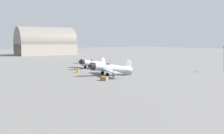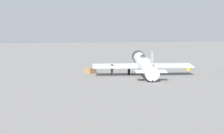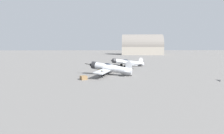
{
  "view_description": "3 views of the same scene",
  "coord_description": "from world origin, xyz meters",
  "px_view_note": "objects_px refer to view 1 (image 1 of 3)",
  "views": [
    {
      "loc": [
        35.91,
        46.69,
        7.45
      ],
      "look_at": [
        0.0,
        -0.0,
        1.8
      ],
      "focal_mm": 44.75,
      "sensor_mm": 36.0,
      "label": 1
    },
    {
      "loc": [
        -28.74,
        16.29,
        4.77
      ],
      "look_at": [
        2.19,
        3.33,
        1.1
      ],
      "focal_mm": 43.97,
      "sensor_mm": 36.0,
      "label": 2
    },
    {
      "loc": [
        1.48,
        38.9,
        6.55
      ],
      "look_at": [
        0.0,
        -0.0,
        1.8
      ],
      "focal_mm": 28.49,
      "sensor_mm": 36.0,
      "label": 3
    }
  ],
  "objects_px": {
    "airplane_mid_apron": "(93,63)",
    "equipment_crate": "(104,78)",
    "ground_crew_mechanic": "(113,73)",
    "fuel_drum": "(78,71)",
    "airplane_foreground": "(110,68)"
  },
  "relations": [
    {
      "from": "airplane_mid_apron",
      "to": "fuel_drum",
      "type": "distance_m",
      "value": 10.56
    },
    {
      "from": "airplane_mid_apron",
      "to": "equipment_crate",
      "type": "bearing_deg",
      "value": 44.02
    },
    {
      "from": "airplane_mid_apron",
      "to": "ground_crew_mechanic",
      "type": "height_order",
      "value": "airplane_mid_apron"
    },
    {
      "from": "airplane_mid_apron",
      "to": "ground_crew_mechanic",
      "type": "bearing_deg",
      "value": 50.48
    },
    {
      "from": "airplane_foreground",
      "to": "ground_crew_mechanic",
      "type": "height_order",
      "value": "airplane_foreground"
    },
    {
      "from": "equipment_crate",
      "to": "fuel_drum",
      "type": "height_order",
      "value": "fuel_drum"
    },
    {
      "from": "airplane_foreground",
      "to": "fuel_drum",
      "type": "height_order",
      "value": "airplane_foreground"
    },
    {
      "from": "equipment_crate",
      "to": "fuel_drum",
      "type": "distance_m",
      "value": 14.21
    },
    {
      "from": "airplane_mid_apron",
      "to": "ground_crew_mechanic",
      "type": "xyz_separation_m",
      "value": [
        7.45,
        18.69,
        -0.36
      ]
    },
    {
      "from": "ground_crew_mechanic",
      "to": "airplane_mid_apron",
      "type": "bearing_deg",
      "value": -29.54
    },
    {
      "from": "ground_crew_mechanic",
      "to": "fuel_drum",
      "type": "bearing_deg",
      "value": -3.68
    },
    {
      "from": "airplane_mid_apron",
      "to": "ground_crew_mechanic",
      "type": "relative_size",
      "value": 7.75
    },
    {
      "from": "equipment_crate",
      "to": "ground_crew_mechanic",
      "type": "bearing_deg",
      "value": -153.99
    },
    {
      "from": "ground_crew_mechanic",
      "to": "fuel_drum",
      "type": "height_order",
      "value": "ground_crew_mechanic"
    },
    {
      "from": "airplane_foreground",
      "to": "equipment_crate",
      "type": "distance_m",
      "value": 7.44
    }
  ]
}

